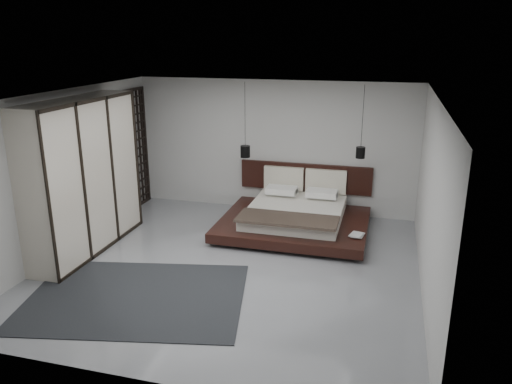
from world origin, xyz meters
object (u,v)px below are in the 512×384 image
(pendant_left, at_px, (245,151))
(wardrobe, at_px, (83,177))
(pendant_right, at_px, (360,152))
(bed, at_px, (295,216))
(lattice_screen, at_px, (137,149))
(rug, at_px, (136,297))

(pendant_left, bearing_deg, wardrobe, -134.41)
(pendant_left, bearing_deg, pendant_right, -0.00)
(bed, bearing_deg, lattice_screen, 171.54)
(pendant_left, distance_m, pendant_right, 2.30)
(lattice_screen, relative_size, bed, 0.93)
(pendant_right, bearing_deg, bed, -158.92)
(rug, bearing_deg, pendant_right, 51.95)
(pendant_left, xyz_separation_m, pendant_right, (2.30, -0.00, 0.12))
(rug, bearing_deg, pendant_left, 80.87)
(pendant_left, bearing_deg, lattice_screen, 177.71)
(pendant_left, distance_m, wardrobe, 3.22)
(lattice_screen, distance_m, rug, 4.44)
(pendant_right, distance_m, rug, 4.94)
(lattice_screen, xyz_separation_m, wardrobe, (0.25, -2.40, 0.04))
(pendant_right, relative_size, rug, 0.44)
(bed, distance_m, pendant_right, 1.75)
(wardrobe, bearing_deg, rug, -40.13)
(pendant_right, height_order, wardrobe, pendant_right)
(lattice_screen, relative_size, rug, 0.83)
(pendant_left, height_order, wardrobe, pendant_left)
(lattice_screen, height_order, pendant_left, pendant_left)
(pendant_left, xyz_separation_m, wardrobe, (-2.25, -2.30, -0.08))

